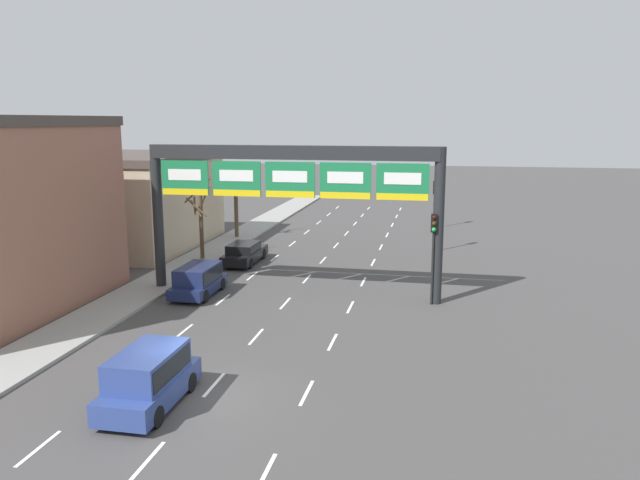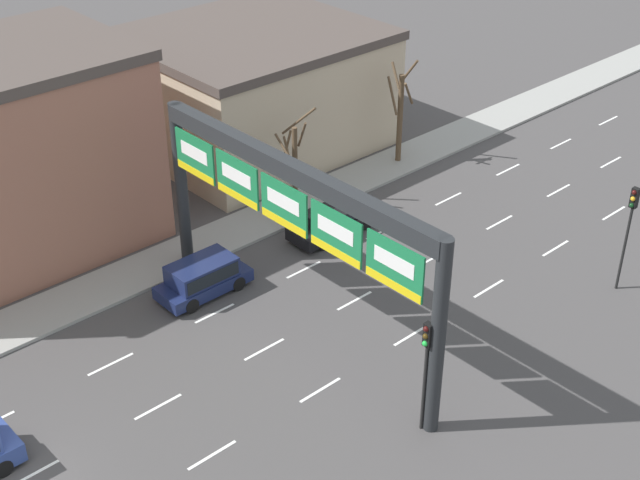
% 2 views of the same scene
% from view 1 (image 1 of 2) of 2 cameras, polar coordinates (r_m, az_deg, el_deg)
% --- Properties ---
extents(ground_plane, '(220.00, 220.00, 0.00)m').
position_cam_1_polar(ground_plane, '(21.70, -10.62, -13.95)').
color(ground_plane, '#474444').
extents(lane_dashes, '(6.72, 67.00, 0.01)m').
position_cam_1_polar(lane_dashes, '(33.83, -2.13, -4.61)').
color(lane_dashes, white).
rests_on(lane_dashes, ground_plane).
extents(sign_gantry, '(15.34, 0.70, 7.80)m').
position_cam_1_polar(sign_gantry, '(31.75, -2.63, 5.33)').
color(sign_gantry, '#232628').
rests_on(sign_gantry, ground_plane).
extents(building_far, '(11.66, 12.97, 6.67)m').
position_cam_1_polar(building_far, '(47.55, -17.95, 3.49)').
color(building_far, '#C6B293').
rests_on(building_far, ground_plane).
extents(suv_blue, '(1.87, 4.24, 1.87)m').
position_cam_1_polar(suv_blue, '(21.06, -15.40, -11.90)').
color(suv_blue, navy).
rests_on(suv_blue, ground_plane).
extents(car_black, '(1.80, 4.70, 1.35)m').
position_cam_1_polar(car_black, '(40.22, -6.93, -1.12)').
color(car_black, black).
rests_on(car_black, ground_plane).
extents(suv_navy, '(1.84, 4.12, 1.59)m').
position_cam_1_polar(suv_navy, '(33.27, -11.07, -3.50)').
color(suv_navy, '#19234C').
rests_on(suv_navy, ground_plane).
extents(traffic_light_near_gantry, '(0.30, 0.35, 4.95)m').
position_cam_1_polar(traffic_light_near_gantry, '(43.70, 10.45, 3.46)').
color(traffic_light_near_gantry, black).
rests_on(traffic_light_near_gantry, ground_plane).
extents(traffic_light_mid_block, '(0.30, 0.35, 4.75)m').
position_cam_1_polar(traffic_light_mid_block, '(53.94, 10.87, 4.69)').
color(traffic_light_mid_block, black).
rests_on(traffic_light_mid_block, ground_plane).
extents(traffic_light_far_end, '(0.30, 0.35, 4.57)m').
position_cam_1_polar(traffic_light_far_end, '(31.00, 10.33, -0.03)').
color(traffic_light_far_end, black).
rests_on(traffic_light_far_end, ground_plane).
extents(tree_bare_closest, '(1.38, 1.41, 5.81)m').
position_cam_1_polar(tree_bare_closest, '(48.35, -7.69, 3.73)').
color(tree_bare_closest, brown).
rests_on(tree_bare_closest, sidewalk_left).
extents(tree_bare_second, '(1.93, 1.97, 5.17)m').
position_cam_1_polar(tree_bare_second, '(41.10, -10.88, 1.94)').
color(tree_bare_second, brown).
rests_on(tree_bare_second, sidewalk_left).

